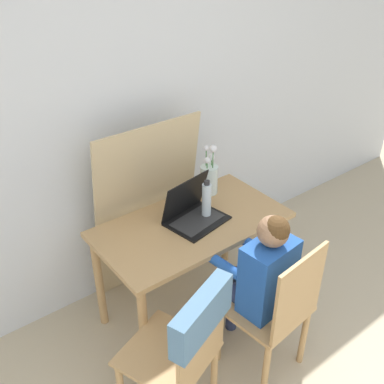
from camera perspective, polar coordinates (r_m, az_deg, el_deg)
name	(u,v)px	position (r m, az deg, el deg)	size (l,w,h in m)	color
wall_back	(107,114)	(2.70, -10.75, 9.70)	(6.40, 0.05, 2.50)	silver
dining_table	(192,236)	(2.69, -0.04, -5.63)	(1.13, 0.61, 0.70)	tan
chair_occupied	(275,310)	(2.49, 10.50, -14.56)	(0.44, 0.44, 0.89)	tan
chair_spare	(188,340)	(2.13, -0.49, -18.25)	(0.52, 0.54, 0.90)	tan
person_seated	(259,274)	(2.42, 8.54, -10.28)	(0.33, 0.45, 1.02)	#1E4C9E
laptop	(192,211)	(2.63, 0.02, -2.40)	(0.38, 0.31, 0.26)	black
flower_vase	(209,177)	(2.86, 2.20, 1.93)	(0.11, 0.11, 0.34)	silver
water_bottle	(207,200)	(2.63, 1.86, -1.01)	(0.06, 0.06, 0.24)	silver
cardboard_panel	(147,208)	(2.94, -5.76, -2.08)	(0.74, 0.19, 1.22)	tan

